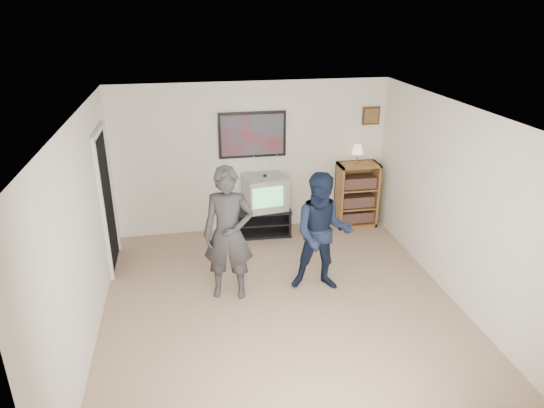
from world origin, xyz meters
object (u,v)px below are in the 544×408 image
object	(u,v)px
media_stand	(262,221)
crt_television	(265,192)
bookshelf	(357,195)
person_tall	(229,234)
person_short	(323,233)

from	to	relation	value
media_stand	crt_television	xyz separation A→B (m)	(0.05, -0.00, 0.51)
bookshelf	person_tall	xyz separation A→B (m)	(-2.39, -1.81, 0.33)
crt_television	person_short	distance (m)	1.87
media_stand	crt_television	distance (m)	0.51
person_short	crt_television	bearing A→B (deg)	115.89
crt_television	bookshelf	bearing A→B (deg)	-6.46
crt_television	person_short	size ratio (longest dim) A/B	0.40
media_stand	person_short	size ratio (longest dim) A/B	0.57
bookshelf	person_tall	size ratio (longest dim) A/B	0.63
crt_television	bookshelf	size ratio (longest dim) A/B	0.58
person_short	person_tall	bearing A→B (deg)	-170.63
crt_television	person_tall	bearing A→B (deg)	-121.94
bookshelf	crt_television	bearing A→B (deg)	-178.22
person_tall	crt_television	bearing A→B (deg)	78.46
person_tall	person_short	distance (m)	1.23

